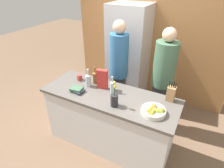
{
  "coord_description": "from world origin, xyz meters",
  "views": [
    {
      "loc": [
        1.03,
        -1.84,
        2.3
      ],
      "look_at": [
        0.0,
        0.09,
        1.01
      ],
      "focal_mm": 30.0,
      "sensor_mm": 36.0,
      "label": 1
    }
  ],
  "objects_px": {
    "cereal_box": "(102,79)",
    "fruit_bowl": "(154,110)",
    "refrigerator": "(128,56)",
    "person_at_sink": "(119,67)",
    "knife_block": "(171,94)",
    "coffee_mug": "(80,77)",
    "bottle_wine": "(95,77)",
    "book_stack": "(77,90)",
    "flower_vase": "(114,99)",
    "person_in_blue": "(163,77)",
    "bottle_vinegar": "(88,80)",
    "bottle_oil": "(112,86)"
  },
  "relations": [
    {
      "from": "knife_block",
      "to": "cereal_box",
      "type": "xyz_separation_m",
      "value": [
        -0.92,
        -0.15,
        0.04
      ]
    },
    {
      "from": "knife_block",
      "to": "bottle_wine",
      "type": "xyz_separation_m",
      "value": [
        -1.09,
        -0.08,
        0.0
      ]
    },
    {
      "from": "knife_block",
      "to": "coffee_mug",
      "type": "bearing_deg",
      "value": -175.47
    },
    {
      "from": "flower_vase",
      "to": "cereal_box",
      "type": "xyz_separation_m",
      "value": [
        -0.34,
        0.29,
        0.05
      ]
    },
    {
      "from": "coffee_mug",
      "to": "bottle_vinegar",
      "type": "bearing_deg",
      "value": -20.88
    },
    {
      "from": "flower_vase",
      "to": "book_stack",
      "type": "distance_m",
      "value": 0.61
    },
    {
      "from": "person_in_blue",
      "to": "flower_vase",
      "type": "bearing_deg",
      "value": -120.18
    },
    {
      "from": "knife_block",
      "to": "bottle_vinegar",
      "type": "height_order",
      "value": "knife_block"
    },
    {
      "from": "bottle_wine",
      "to": "person_in_blue",
      "type": "xyz_separation_m",
      "value": [
        0.87,
        0.55,
        -0.04
      ]
    },
    {
      "from": "fruit_bowl",
      "to": "bottle_oil",
      "type": "xyz_separation_m",
      "value": [
        -0.65,
        0.18,
        0.05
      ]
    },
    {
      "from": "book_stack",
      "to": "person_in_blue",
      "type": "height_order",
      "value": "person_in_blue"
    },
    {
      "from": "knife_block",
      "to": "bottle_oil",
      "type": "bearing_deg",
      "value": -167.11
    },
    {
      "from": "flower_vase",
      "to": "cereal_box",
      "type": "bearing_deg",
      "value": 139.31
    },
    {
      "from": "refrigerator",
      "to": "cereal_box",
      "type": "relative_size",
      "value": 6.6
    },
    {
      "from": "fruit_bowl",
      "to": "bottle_oil",
      "type": "height_order",
      "value": "bottle_oil"
    },
    {
      "from": "knife_block",
      "to": "bottle_oil",
      "type": "xyz_separation_m",
      "value": [
        -0.75,
        -0.17,
        -0.01
      ]
    },
    {
      "from": "person_at_sink",
      "to": "person_in_blue",
      "type": "xyz_separation_m",
      "value": [
        0.7,
        0.09,
        -0.04
      ]
    },
    {
      "from": "flower_vase",
      "to": "person_at_sink",
      "type": "bearing_deg",
      "value": 112.73
    },
    {
      "from": "book_stack",
      "to": "bottle_vinegar",
      "type": "height_order",
      "value": "bottle_vinegar"
    },
    {
      "from": "bottle_vinegar",
      "to": "person_at_sink",
      "type": "relative_size",
      "value": 0.16
    },
    {
      "from": "bottle_oil",
      "to": "bottle_wine",
      "type": "height_order",
      "value": "bottle_wine"
    },
    {
      "from": "bottle_wine",
      "to": "book_stack",
      "type": "bearing_deg",
      "value": -106.12
    },
    {
      "from": "bottle_vinegar",
      "to": "fruit_bowl",
      "type": "bearing_deg",
      "value": -8.81
    },
    {
      "from": "cereal_box",
      "to": "bottle_oil",
      "type": "height_order",
      "value": "cereal_box"
    },
    {
      "from": "flower_vase",
      "to": "person_in_blue",
      "type": "distance_m",
      "value": 0.98
    },
    {
      "from": "flower_vase",
      "to": "cereal_box",
      "type": "relative_size",
      "value": 1.23
    },
    {
      "from": "bottle_wine",
      "to": "knife_block",
      "type": "bearing_deg",
      "value": 4.02
    },
    {
      "from": "knife_block",
      "to": "cereal_box",
      "type": "height_order",
      "value": "cereal_box"
    },
    {
      "from": "flower_vase",
      "to": "bottle_oil",
      "type": "bearing_deg",
      "value": 122.46
    },
    {
      "from": "bottle_wine",
      "to": "person_in_blue",
      "type": "distance_m",
      "value": 1.03
    },
    {
      "from": "cereal_box",
      "to": "fruit_bowl",
      "type": "bearing_deg",
      "value": -14.15
    },
    {
      "from": "fruit_bowl",
      "to": "coffee_mug",
      "type": "relative_size",
      "value": 2.66
    },
    {
      "from": "coffee_mug",
      "to": "refrigerator",
      "type": "bearing_deg",
      "value": 74.45
    },
    {
      "from": "refrigerator",
      "to": "person_at_sink",
      "type": "relative_size",
      "value": 1.08
    },
    {
      "from": "bottle_oil",
      "to": "bottle_vinegar",
      "type": "relative_size",
      "value": 0.88
    },
    {
      "from": "fruit_bowl",
      "to": "bottle_vinegar",
      "type": "relative_size",
      "value": 1.08
    },
    {
      "from": "refrigerator",
      "to": "person_at_sink",
      "type": "distance_m",
      "value": 0.65
    },
    {
      "from": "coffee_mug",
      "to": "bottle_wine",
      "type": "height_order",
      "value": "bottle_wine"
    },
    {
      "from": "coffee_mug",
      "to": "book_stack",
      "type": "relative_size",
      "value": 0.57
    },
    {
      "from": "flower_vase",
      "to": "bottle_wine",
      "type": "distance_m",
      "value": 0.62
    },
    {
      "from": "fruit_bowl",
      "to": "person_at_sink",
      "type": "distance_m",
      "value": 1.1
    },
    {
      "from": "person_at_sink",
      "to": "refrigerator",
      "type": "bearing_deg",
      "value": 83.45
    },
    {
      "from": "cereal_box",
      "to": "bottle_vinegar",
      "type": "xyz_separation_m",
      "value": [
        -0.21,
        -0.05,
        -0.04
      ]
    },
    {
      "from": "flower_vase",
      "to": "person_at_sink",
      "type": "relative_size",
      "value": 0.2
    },
    {
      "from": "cereal_box",
      "to": "book_stack",
      "type": "distance_m",
      "value": 0.38
    },
    {
      "from": "flower_vase",
      "to": "bottle_oil",
      "type": "distance_m",
      "value": 0.31
    },
    {
      "from": "fruit_bowl",
      "to": "bottle_oil",
      "type": "distance_m",
      "value": 0.67
    },
    {
      "from": "bottle_oil",
      "to": "person_in_blue",
      "type": "xyz_separation_m",
      "value": [
        0.53,
        0.65,
        -0.03
      ]
    },
    {
      "from": "cereal_box",
      "to": "person_at_sink",
      "type": "xyz_separation_m",
      "value": [
        -0.0,
        0.53,
        -0.04
      ]
    },
    {
      "from": "cereal_box",
      "to": "bottle_vinegar",
      "type": "bearing_deg",
      "value": -167.07
    }
  ]
}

